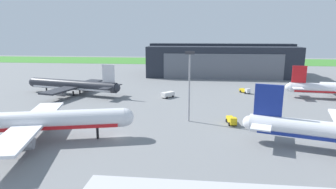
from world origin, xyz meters
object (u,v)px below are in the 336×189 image
Objects in this scene: airliner_near_left at (35,122)px; ops_van at (168,94)px; airliner_far_left at (73,85)px; pushback_tractor at (245,91)px; maintenance_hangar at (220,60)px; fuel_bowser at (232,120)px; apron_light_mast at (189,81)px.

airliner_near_left reaches higher than ops_van.
ops_van is at bearing -1.93° from airliner_far_left.
ops_van is 1.07× the size of pushback_tractor.
maintenance_hangar is at bearing 69.21° from ops_van.
fuel_bowser is at bearing 21.02° from airliner_near_left.
airliner_near_left reaches higher than pushback_tractor.
airliner_near_left is (12.78, -46.65, 0.89)m from airliner_far_left.
airliner_near_left is at bearing -133.04° from pushback_tractor.
apron_light_mast is (8.61, -27.37, 9.71)m from ops_van.
ops_van is 0.29× the size of apron_light_mast.
maintenance_hangar is 50.21m from pushback_tractor.
airliner_far_left reaches higher than fuel_bowser.
pushback_tractor is at bearing -82.72° from maintenance_hangar.
maintenance_hangar is at bearing 97.28° from pushback_tractor.
airliner_near_left reaches higher than airliner_far_left.
pushback_tractor is (65.66, 9.97, -2.61)m from airliner_far_left.
maintenance_hangar reaches higher than fuel_bowser.
ops_van is 34.87m from fuel_bowser.
fuel_bowser reaches higher than pushback_tractor.
maintenance_hangar is 4.22× the size of apron_light_mast.
airliner_far_left reaches higher than pushback_tractor.
fuel_bowser is 41.12m from pushback_tractor.
apron_light_mast is at bearing -118.18° from pushback_tractor.
pushback_tractor is 44.85m from apron_light_mast.
apron_light_mast reaches higher than ops_van.
ops_van is at bearing -110.79° from maintenance_hangar.
apron_light_mast is (45.00, -28.60, 7.29)m from airliner_far_left.
airliner_far_left is at bearing 147.57° from apron_light_mast.
airliner_near_left is 8.11× the size of pushback_tractor.
apron_light_mast is at bearing 29.26° from airliner_near_left.
pushback_tractor is (29.27, 11.19, -0.18)m from ops_van.
apron_light_mast is at bearing -72.54° from ops_van.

